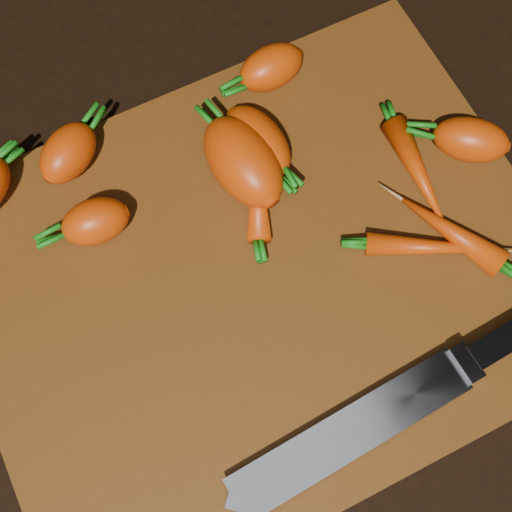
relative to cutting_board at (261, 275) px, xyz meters
name	(u,v)px	position (x,y,z in m)	size (l,w,h in m)	color
ground	(261,279)	(0.00, 0.00, -0.01)	(2.00, 2.00, 0.01)	black
cutting_board	(261,275)	(0.00, 0.00, 0.00)	(0.50, 0.40, 0.01)	brown
carrot_1	(95,221)	(-0.11, 0.10, 0.03)	(0.06, 0.04, 0.04)	#E4450B
carrot_2	(257,142)	(0.05, 0.10, 0.03)	(0.08, 0.05, 0.05)	#E4450B
carrot_3	(243,162)	(0.03, 0.09, 0.03)	(0.09, 0.06, 0.06)	#E4450B
carrot_4	(271,68)	(0.09, 0.17, 0.03)	(0.06, 0.04, 0.04)	#E4450B
carrot_5	(68,153)	(-0.11, 0.17, 0.03)	(0.06, 0.04, 0.04)	#E4450B
carrot_6	(471,140)	(0.22, 0.02, 0.03)	(0.07, 0.04, 0.04)	#E4450B
carrot_7	(257,187)	(0.03, 0.07, 0.02)	(0.10, 0.02, 0.02)	#E4450B
carrot_8	(435,247)	(0.14, -0.05, 0.02)	(0.12, 0.02, 0.02)	#E4450B
carrot_9	(451,232)	(0.16, -0.04, 0.02)	(0.10, 0.03, 0.03)	#E4450B
carrot_10	(417,170)	(0.16, 0.02, 0.02)	(0.10, 0.03, 0.03)	#E4450B
knife	(372,420)	(0.02, -0.15, 0.01)	(0.34, 0.05, 0.02)	gray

